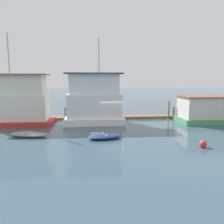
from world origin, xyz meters
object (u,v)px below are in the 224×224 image
(mooring_post_near_left, at_px, (169,110))
(mooring_post_centre, at_px, (65,114))
(houseboat_red, at_px, (17,102))
(dinghy_navy, at_px, (105,136))
(dinghy_grey, at_px, (29,134))
(buoy_red, at_px, (203,144))
(houseboat_green, at_px, (208,110))
(mooring_post_near_right, at_px, (174,113))
(houseboat_white, at_px, (94,101))

(mooring_post_near_left, distance_m, mooring_post_centre, 12.17)
(houseboat_red, height_order, dinghy_navy, houseboat_red)
(dinghy_grey, xyz_separation_m, buoy_red, (12.90, -4.05, 0.05))
(houseboat_red, distance_m, mooring_post_near_left, 17.01)
(dinghy_navy, xyz_separation_m, mooring_post_centre, (-4.06, 8.04, 0.59))
(houseboat_red, height_order, mooring_post_centre, houseboat_red)
(houseboat_red, relative_size, houseboat_green, 1.42)
(houseboat_red, height_order, houseboat_green, houseboat_red)
(houseboat_green, relative_size, mooring_post_near_right, 4.47)
(buoy_red, bearing_deg, dinghy_navy, 156.27)
(dinghy_navy, relative_size, mooring_post_near_left, 1.35)
(houseboat_green, bearing_deg, buoy_red, -120.33)
(dinghy_navy, bearing_deg, mooring_post_centre, 116.77)
(dinghy_navy, height_order, mooring_post_near_right, mooring_post_near_right)
(mooring_post_near_right, height_order, buoy_red, mooring_post_near_right)
(houseboat_red, xyz_separation_m, houseboat_green, (20.55, -0.47, -0.95))
(mooring_post_near_left, bearing_deg, houseboat_white, -168.22)
(mooring_post_near_left, bearing_deg, houseboat_red, -174.01)
(houseboat_red, height_order, houseboat_white, houseboat_red)
(houseboat_white, distance_m, houseboat_green, 12.58)
(dinghy_grey, height_order, dinghy_navy, dinghy_grey)
(houseboat_green, bearing_deg, mooring_post_near_right, 143.87)
(houseboat_white, bearing_deg, houseboat_green, -1.81)
(dinghy_navy, bearing_deg, mooring_post_near_right, 42.70)
(buoy_red, bearing_deg, mooring_post_near_left, 82.56)
(dinghy_navy, relative_size, mooring_post_centre, 1.89)
(houseboat_green, distance_m, dinghy_grey, 18.65)
(dinghy_grey, bearing_deg, houseboat_red, 116.16)
(dinghy_grey, distance_m, mooring_post_centre, 7.29)
(houseboat_green, relative_size, mooring_post_centre, 4.22)
(houseboat_red, relative_size, houseboat_white, 1.05)
(houseboat_red, bearing_deg, buoy_red, -30.81)
(buoy_red, bearing_deg, mooring_post_near_right, 79.49)
(houseboat_red, xyz_separation_m, houseboat_white, (8.02, -0.08, 0.04))
(mooring_post_near_left, xyz_separation_m, buoy_red, (-1.43, -10.98, -0.82))
(mooring_post_centre, bearing_deg, mooring_post_near_left, 0.00)
(mooring_post_near_right, bearing_deg, buoy_red, -100.51)
(houseboat_green, bearing_deg, mooring_post_near_left, 148.61)
(dinghy_navy, xyz_separation_m, mooring_post_near_left, (8.11, 8.04, 0.90))
(mooring_post_near_right, bearing_deg, houseboat_white, -168.95)
(dinghy_navy, bearing_deg, mooring_post_near_left, 44.75)
(mooring_post_centre, bearing_deg, buoy_red, -45.64)
(mooring_post_near_right, bearing_deg, houseboat_red, -174.21)
(dinghy_navy, height_order, mooring_post_centre, mooring_post_centre)
(dinghy_navy, distance_m, mooring_post_near_left, 11.46)
(houseboat_green, relative_size, mooring_post_near_left, 3.02)
(mooring_post_near_right, bearing_deg, mooring_post_near_left, 180.00)
(dinghy_grey, bearing_deg, dinghy_navy, -10.12)
(houseboat_red, distance_m, buoy_red, 18.10)
(houseboat_green, bearing_deg, mooring_post_centre, 171.94)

